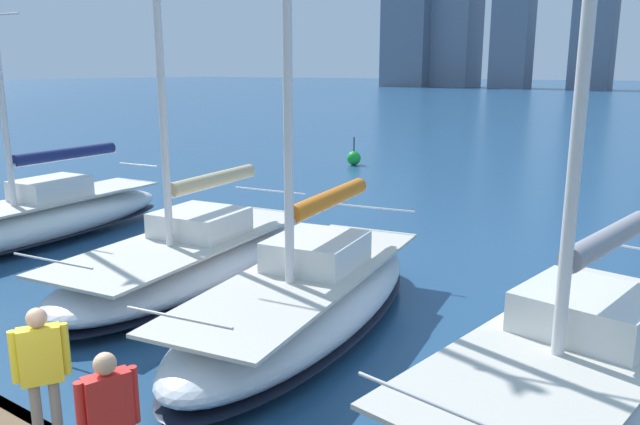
# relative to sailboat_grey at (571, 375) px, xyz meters

# --- Properties ---
(sailboat_grey) EXTENTS (3.71, 7.63, 11.97)m
(sailboat_grey) POSITION_rel_sailboat_grey_xyz_m (0.00, 0.00, 0.00)
(sailboat_grey) COLOR silver
(sailboat_grey) RESTS_ON ground
(sailboat_orange) EXTENTS (3.86, 8.24, 10.59)m
(sailboat_orange) POSITION_rel_sailboat_grey_xyz_m (4.77, -0.57, -0.08)
(sailboat_orange) COLOR silver
(sailboat_orange) RESTS_ON ground
(sailboat_tan) EXTENTS (3.96, 8.12, 10.41)m
(sailboat_tan) POSITION_rel_sailboat_grey_xyz_m (8.41, -1.13, -0.11)
(sailboat_tan) COLOR white
(sailboat_tan) RESTS_ON ground
(sailboat_navy) EXTENTS (3.14, 8.92, 9.23)m
(sailboat_navy) POSITION_rel_sailboat_grey_xyz_m (14.39, -1.17, -0.06)
(sailboat_navy) COLOR white
(sailboat_navy) RESTS_ON ground
(person_yellow_shirt) EXTENTS (0.38, 0.53, 1.62)m
(person_yellow_shirt) POSITION_rel_sailboat_grey_xyz_m (4.42, 4.77, 0.85)
(person_yellow_shirt) COLOR gray
(person_yellow_shirt) RESTS_ON dock_pier
(person_red_shirt) EXTENTS (0.30, 0.56, 1.58)m
(person_red_shirt) POSITION_rel_sailboat_grey_xyz_m (2.99, 4.97, 0.83)
(person_red_shirt) COLOR #4C473D
(person_red_shirt) RESTS_ON dock_pier
(channel_buoy) EXTENTS (0.70, 0.70, 1.40)m
(channel_buoy) POSITION_rel_sailboat_grey_xyz_m (14.78, -18.30, -0.37)
(channel_buoy) COLOR green
(channel_buoy) RESTS_ON ground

